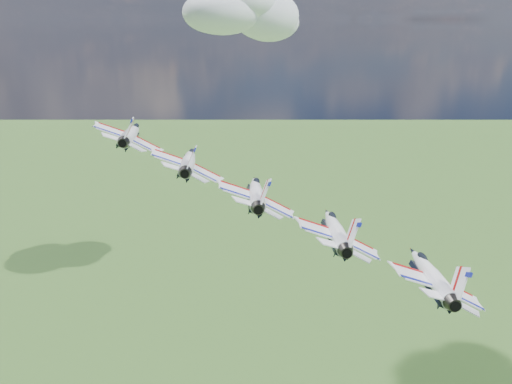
{
  "coord_description": "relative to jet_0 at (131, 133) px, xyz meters",
  "views": [
    {
      "loc": [
        -22.19,
        -88.64,
        168.81
      ],
      "look_at": [
        -9.45,
        -13.41,
        145.67
      ],
      "focal_mm": 40.0,
      "sensor_mm": 36.0,
      "label": 1
    }
  ],
  "objects": [
    {
      "name": "jet_3",
      "position": [
        26.26,
        -27.87,
        -8.01
      ],
      "size": [
        13.91,
        17.57,
        8.86
      ],
      "primitive_type": null,
      "rotation": [
        0.0,
        0.42,
        -0.13
      ],
      "color": "silver"
    },
    {
      "name": "jet_2",
      "position": [
        17.51,
        -18.58,
        -5.34
      ],
      "size": [
        13.91,
        17.57,
        8.86
      ],
      "primitive_type": null,
      "rotation": [
        0.0,
        0.42,
        -0.13
      ],
      "color": "silver"
    },
    {
      "name": "cloud_far",
      "position": [
        53.18,
        228.57,
        21.62
      ],
      "size": [
        61.73,
        48.5,
        24.25
      ],
      "primitive_type": "ellipsoid",
      "color": "white"
    },
    {
      "name": "jet_1",
      "position": [
        8.75,
        -9.29,
        -2.67
      ],
      "size": [
        13.91,
        17.57,
        8.86
      ],
      "primitive_type": null,
      "rotation": [
        0.0,
        0.42,
        -0.13
      ],
      "color": "white"
    },
    {
      "name": "jet_4",
      "position": [
        35.02,
        -37.16,
        -10.68
      ],
      "size": [
        13.91,
        17.57,
        8.86
      ],
      "primitive_type": null,
      "rotation": [
        0.0,
        0.42,
        -0.13
      ],
      "color": "white"
    },
    {
      "name": "jet_0",
      "position": [
        0.0,
        0.0,
        0.0
      ],
      "size": [
        13.91,
        17.57,
        8.86
      ],
      "primitive_type": null,
      "rotation": [
        0.0,
        0.42,
        -0.13
      ],
      "color": "white"
    }
  ]
}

